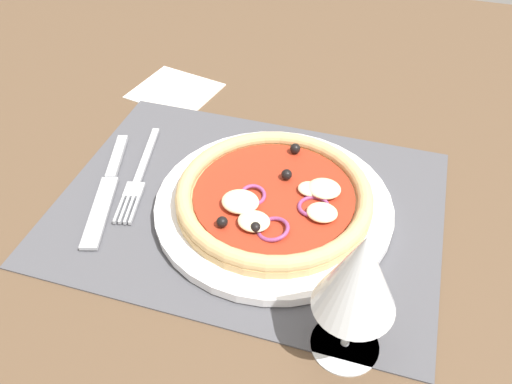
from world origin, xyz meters
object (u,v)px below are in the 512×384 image
(pizza, at_px, (275,195))
(fork, at_px, (139,177))
(napkin, at_px, (175,90))
(plate, at_px, (274,205))
(wine_glass, at_px, (359,276))
(knife, at_px, (107,188))

(pizza, relative_size, fork, 1.26)
(fork, distance_m, napkin, 0.21)
(plate, distance_m, napkin, 0.30)
(plate, relative_size, wine_glass, 1.85)
(pizza, xyz_separation_m, knife, (0.20, 0.03, -0.02))
(plate, xyz_separation_m, knife, (0.20, 0.03, -0.00))
(pizza, distance_m, knife, 0.21)
(pizza, bearing_deg, fork, -0.87)
(fork, relative_size, wine_glass, 1.20)
(napkin, bearing_deg, wine_glass, 132.19)
(pizza, relative_size, napkin, 1.90)
(plate, relative_size, pizza, 1.22)
(wine_glass, relative_size, napkin, 1.26)
(plate, xyz_separation_m, fork, (0.18, -0.00, -0.00))
(plate, height_order, napkin, plate)
(pizza, xyz_separation_m, wine_glass, (-0.11, 0.15, 0.08))
(knife, distance_m, wine_glass, 0.35)
(fork, bearing_deg, knife, -55.32)
(pizza, relative_size, knife, 1.15)
(wine_glass, bearing_deg, fork, -28.34)
(plate, bearing_deg, pizza, 128.33)
(pizza, bearing_deg, knife, 7.53)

